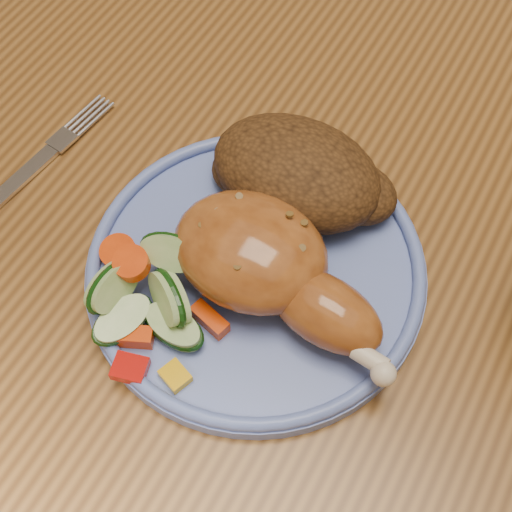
# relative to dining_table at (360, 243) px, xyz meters

# --- Properties ---
(ground) EXTENTS (4.00, 4.00, 0.00)m
(ground) POSITION_rel_dining_table_xyz_m (0.00, 0.00, -0.67)
(ground) COLOR #53341C
(ground) RESTS_ON ground
(dining_table) EXTENTS (0.90, 1.40, 0.75)m
(dining_table) POSITION_rel_dining_table_xyz_m (0.00, 0.00, 0.00)
(dining_table) COLOR brown
(dining_table) RESTS_ON ground
(plate) EXTENTS (0.25, 0.25, 0.01)m
(plate) POSITION_rel_dining_table_xyz_m (-0.04, -0.12, 0.09)
(plate) COLOR #5970BD
(plate) RESTS_ON dining_table
(plate_rim) EXTENTS (0.25, 0.25, 0.01)m
(plate_rim) POSITION_rel_dining_table_xyz_m (-0.04, -0.12, 0.10)
(plate_rim) COLOR #5970BD
(plate_rim) RESTS_ON plate
(chicken_leg) EXTENTS (0.18, 0.09, 0.06)m
(chicken_leg) POSITION_rel_dining_table_xyz_m (-0.03, -0.12, 0.12)
(chicken_leg) COLOR #9F5621
(chicken_leg) RESTS_ON plate
(rice_pilaf) EXTENTS (0.14, 0.10, 0.06)m
(rice_pilaf) POSITION_rel_dining_table_xyz_m (-0.05, -0.04, 0.12)
(rice_pilaf) COLOR #492C12
(rice_pilaf) RESTS_ON plate
(vegetable_pile) EXTENTS (0.11, 0.11, 0.05)m
(vegetable_pile) POSITION_rel_dining_table_xyz_m (-0.09, -0.18, 0.11)
(vegetable_pile) COLOR #A50A05
(vegetable_pile) RESTS_ON plate
(fork) EXTENTS (0.03, 0.16, 0.00)m
(fork) POSITION_rel_dining_table_xyz_m (-0.25, -0.13, 0.09)
(fork) COLOR silver
(fork) RESTS_ON dining_table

